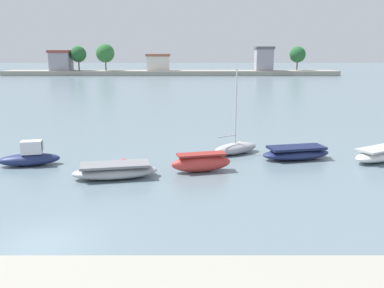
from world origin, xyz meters
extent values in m
plane|color=slate|center=(0.00, 0.00, 0.00)|extent=(400.00, 400.00, 0.00)
ellipsoid|color=navy|center=(-4.92, 11.65, 0.41)|extent=(4.19, 2.23, 0.81)
cube|color=silver|center=(-4.70, 11.70, 1.25)|extent=(1.48, 1.08, 0.88)
cube|color=black|center=(-4.05, 11.85, 1.34)|extent=(0.24, 0.72, 0.61)
ellipsoid|color=#9E9EA3|center=(1.37, 8.88, 0.39)|extent=(5.43, 2.90, 0.78)
cube|color=slate|center=(1.37, 8.88, 0.85)|extent=(4.36, 2.39, 0.14)
ellipsoid|color=#C63833|center=(6.64, 10.25, 0.54)|extent=(4.04, 2.02, 1.08)
cube|color=maroon|center=(6.64, 10.25, 1.14)|extent=(3.24, 1.66, 0.11)
ellipsoid|color=#9E9EA3|center=(9.32, 14.85, 0.41)|extent=(3.95, 3.29, 0.82)
cylinder|color=silver|center=(9.26, 14.81, 3.54)|extent=(0.10, 0.10, 5.42)
cylinder|color=#B7B7BC|center=(8.63, 14.39, 1.44)|extent=(1.42, 0.97, 0.08)
ellipsoid|color=navy|center=(13.46, 13.30, 0.38)|extent=(5.28, 2.91, 0.76)
cube|color=#161E41|center=(13.46, 13.30, 0.84)|extent=(4.24, 2.40, 0.17)
ellipsoid|color=white|center=(19.43, 12.93, 0.41)|extent=(5.42, 4.23, 0.83)
sphere|color=red|center=(1.38, 11.88, 0.21)|extent=(0.41, 0.41, 0.41)
sphere|color=yellow|center=(9.94, 17.74, 0.15)|extent=(0.30, 0.30, 0.30)
cube|color=gray|center=(0.00, 105.26, 0.65)|extent=(94.30, 7.72, 1.31)
cube|color=#99939E|center=(-31.17, 105.42, 3.79)|extent=(5.49, 5.50, 4.96)
cube|color=brown|center=(-31.17, 105.42, 6.62)|extent=(6.04, 6.05, 0.70)
cube|color=beige|center=(-3.58, 105.34, 3.29)|extent=(6.22, 3.46, 3.96)
cube|color=#995B42|center=(-3.58, 105.34, 5.61)|extent=(6.84, 3.81, 0.70)
cube|color=#99939E|center=(26.40, 105.21, 4.29)|extent=(4.75, 5.05, 5.96)
cube|color=#565156|center=(26.40, 105.21, 7.62)|extent=(5.22, 5.55, 0.70)
cylinder|color=brown|center=(-26.18, 105.48, 2.69)|extent=(0.36, 0.36, 2.75)
sphere|color=#235B2D|center=(-26.18, 105.48, 5.86)|extent=(4.49, 4.49, 4.49)
cylinder|color=brown|center=(-18.44, 105.02, 2.68)|extent=(0.36, 0.36, 2.75)
sphere|color=#2D6B33|center=(-18.44, 105.02, 6.13)|extent=(5.16, 5.16, 5.16)
cylinder|color=brown|center=(36.16, 106.16, 2.62)|extent=(0.36, 0.36, 2.63)
sphere|color=#235B2D|center=(36.16, 106.16, 5.73)|extent=(4.50, 4.50, 4.50)
camera|label=1|loc=(6.05, -15.51, 7.79)|focal=39.13mm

